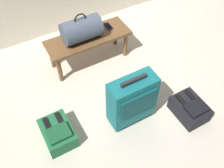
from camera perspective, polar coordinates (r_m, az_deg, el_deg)
ground_plane at (r=2.91m, az=4.79°, el=-3.41°), size 6.60×6.60×0.00m
bench at (r=3.09m, az=-5.26°, el=9.55°), size 1.00×0.36×0.39m
duffel_bag_slate at (r=2.95m, az=-6.79°, el=11.91°), size 0.44×0.26×0.34m
cell_phone at (r=3.19m, az=-0.83°, el=12.65°), size 0.07×0.14×0.01m
suitcase_upright_teal at (r=2.50m, az=4.47°, el=-3.53°), size 0.47×0.23×0.63m
backpack_green at (r=2.61m, az=-11.90°, el=-10.56°), size 0.28×0.38×0.21m
backpack_dark at (r=2.83m, az=16.83°, el=-5.26°), size 0.28×0.38×0.21m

